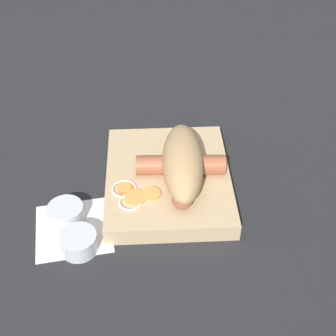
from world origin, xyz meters
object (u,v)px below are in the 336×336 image
(bread_roll, at_px, (183,162))
(condiment_cup_far, at_px, (79,243))
(condiment_cup_near, at_px, (66,214))
(food_tray, at_px, (168,180))
(sausage, at_px, (181,167))

(bread_roll, xyz_separation_m, condiment_cup_far, (0.11, -0.15, -0.04))
(bread_roll, height_order, condiment_cup_far, bread_roll)
(bread_roll, relative_size, condiment_cup_far, 3.32)
(bread_roll, bearing_deg, condiment_cup_near, -71.77)
(food_tray, height_order, condiment_cup_near, same)
(sausage, bearing_deg, condiment_cup_near, -70.73)
(food_tray, distance_m, sausage, 0.03)
(food_tray, relative_size, condiment_cup_far, 4.43)
(sausage, bearing_deg, food_tray, -103.68)
(bread_roll, relative_size, sausage, 1.04)
(food_tray, height_order, condiment_cup_far, same)
(food_tray, bearing_deg, bread_roll, 71.48)
(condiment_cup_far, bearing_deg, sausage, 127.59)
(condiment_cup_near, bearing_deg, bread_roll, 108.23)
(food_tray, bearing_deg, condiment_cup_near, -66.98)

